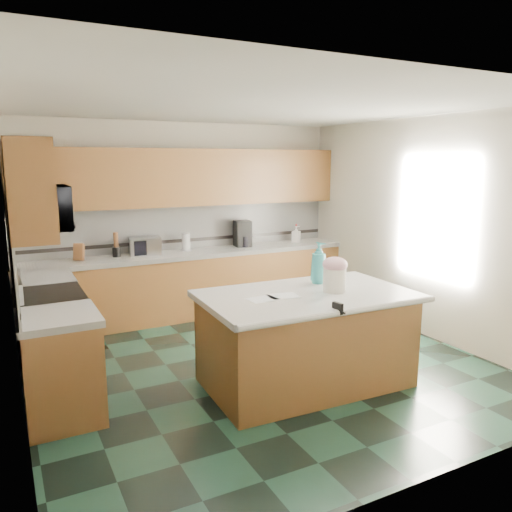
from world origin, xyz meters
TOP-DOWN VIEW (x-y plane):
  - floor at (0.00, 0.00)m, footprint 4.60×4.60m
  - ceiling at (0.00, 0.00)m, footprint 4.60×4.60m
  - wall_back at (0.00, 2.32)m, footprint 4.60×0.04m
  - wall_front at (0.00, -2.32)m, footprint 4.60×0.04m
  - wall_left at (-2.32, 0.00)m, footprint 0.04×4.60m
  - wall_right at (2.32, 0.00)m, footprint 0.04×4.60m
  - back_base_cab at (0.00, 2.00)m, footprint 4.60×0.60m
  - back_countertop at (0.00, 2.00)m, footprint 4.60×0.64m
  - back_upper_cab at (0.00, 2.13)m, footprint 4.60×0.33m
  - back_backsplash at (0.00, 2.29)m, footprint 4.60×0.02m
  - back_accent_band at (0.00, 2.28)m, footprint 4.60×0.01m
  - left_base_cab_rear at (-2.00, 1.29)m, footprint 0.60×0.82m
  - left_counter_rear at (-2.00, 1.29)m, footprint 0.64×0.82m
  - left_base_cab_front at (-2.00, -0.24)m, footprint 0.60×0.72m
  - left_counter_front at (-2.00, -0.24)m, footprint 0.64×0.72m
  - left_backsplash at (-2.29, 0.55)m, footprint 0.02×2.30m
  - left_accent_band at (-2.28, 0.55)m, footprint 0.01×2.30m
  - left_upper_cab_rear at (-2.13, 1.42)m, footprint 0.33×1.09m
  - left_upper_cab_front at (-2.13, -0.24)m, footprint 0.33×0.72m
  - range_body at (-2.00, 0.50)m, footprint 0.60×0.76m
  - range_oven_door at (-1.71, 0.50)m, footprint 0.02×0.68m
  - range_cooktop at (-2.00, 0.50)m, footprint 0.62×0.78m
  - range_handle at (-1.68, 0.50)m, footprint 0.02×0.66m
  - range_backguard at (-2.26, 0.50)m, footprint 0.06×0.76m
  - microwave at (-2.00, 0.50)m, footprint 0.50×0.73m
  - island_base at (0.19, -0.62)m, footprint 1.93×1.15m
  - island_top at (0.19, -0.62)m, footprint 2.04×1.25m
  - island_bullnose at (0.19, -1.21)m, footprint 2.00×0.13m
  - treat_jar at (0.46, -0.70)m, footprint 0.27×0.27m
  - treat_jar_lid at (0.46, -0.70)m, footprint 0.24×0.24m
  - treat_jar_knob at (0.46, -0.70)m, footprint 0.08×0.03m
  - treat_jar_knob_end_l at (0.42, -0.70)m, footprint 0.04×0.04m
  - treat_jar_knob_end_r at (0.50, -0.70)m, footprint 0.04×0.04m
  - soap_bottle_island at (0.52, -0.34)m, footprint 0.21×0.21m
  - paper_sheet_a at (-0.06, -0.62)m, footprint 0.31×0.25m
  - paper_sheet_b at (-0.29, -0.62)m, footprint 0.29×0.23m
  - clamp_body at (0.14, -1.19)m, footprint 0.05×0.11m
  - clamp_handle at (0.14, -1.26)m, footprint 0.02×0.07m
  - knife_block at (-1.50, 2.05)m, footprint 0.17×0.19m
  - utensil_crock at (-1.02, 2.08)m, footprint 0.11×0.11m
  - utensil_bundle at (-1.02, 2.08)m, footprint 0.06×0.06m
  - toaster_oven at (-0.65, 2.05)m, footprint 0.45×0.34m
  - toaster_oven_door at (-0.65, 1.92)m, footprint 0.37×0.01m
  - paper_towel at (-0.05, 2.10)m, footprint 0.11×0.11m
  - paper_towel_base at (-0.05, 2.10)m, footprint 0.17×0.17m
  - water_jug at (0.87, 2.06)m, footprint 0.15×0.15m
  - water_jug_neck at (0.87, 2.06)m, footprint 0.07×0.07m
  - coffee_maker at (0.82, 2.08)m, footprint 0.26×0.28m
  - coffee_carafe at (0.82, 2.02)m, footprint 0.16×0.16m
  - soap_bottle_back at (1.73, 2.05)m, footprint 0.16×0.16m
  - soap_back_cap at (1.73, 2.05)m, footprint 0.02×0.02m
  - window_light_proxy at (2.29, -0.20)m, footprint 0.02×1.40m

SIDE VIEW (x-z plane):
  - floor at x=0.00m, z-range 0.00..0.00m
  - range_oven_door at x=-1.71m, z-range 0.12..0.68m
  - back_base_cab at x=0.00m, z-range 0.00..0.86m
  - left_base_cab_rear at x=-2.00m, z-range 0.00..0.86m
  - left_base_cab_front at x=-2.00m, z-range 0.00..0.86m
  - island_base at x=0.19m, z-range 0.00..0.86m
  - range_body at x=-2.00m, z-range 0.00..0.88m
  - range_handle at x=-1.68m, z-range 0.77..0.79m
  - back_countertop at x=0.00m, z-range 0.86..0.92m
  - left_counter_rear at x=-2.00m, z-range 0.86..0.92m
  - left_counter_front at x=-2.00m, z-range 0.86..0.92m
  - island_top at x=0.19m, z-range 0.86..0.92m
  - island_bullnose at x=0.19m, z-range 0.86..0.92m
  - range_cooktop at x=-2.00m, z-range 0.88..0.92m
  - clamp_handle at x=0.14m, z-range 0.90..0.92m
  - paper_sheet_a at x=-0.06m, z-range 0.92..0.92m
  - paper_sheet_b at x=-0.29m, z-range 0.92..0.92m
  - paper_towel_base at x=-0.05m, z-range 0.92..0.93m
  - clamp_body at x=0.14m, z-range 0.88..0.98m
  - utensil_crock at x=-1.02m, z-range 0.92..1.05m
  - coffee_carafe at x=0.82m, z-range 0.92..1.08m
  - range_backguard at x=-2.26m, z-range 0.93..1.11m
  - knife_block at x=-1.50m, z-range 0.91..1.14m
  - treat_jar at x=0.46m, z-range 0.92..1.15m
  - toaster_oven at x=-0.65m, z-range 0.92..1.15m
  - toaster_oven_door at x=-0.65m, z-range 0.94..1.13m
  - back_accent_band at x=0.00m, z-range 1.02..1.06m
  - left_accent_band at x=-2.28m, z-range 1.02..1.06m
  - water_jug at x=0.87m, z-range 0.92..1.16m
  - paper_towel at x=-0.05m, z-range 0.92..1.17m
  - soap_bottle_back at x=1.73m, z-range 0.92..1.17m
  - coffee_maker at x=0.82m, z-range 0.92..1.30m
  - soap_bottle_island at x=0.52m, z-range 0.92..1.35m
  - utensil_bundle at x=-1.02m, z-range 1.05..1.25m
  - water_jug_neck at x=0.87m, z-range 1.16..1.20m
  - treat_jar_lid at x=0.46m, z-range 1.11..1.26m
  - soap_back_cap at x=1.73m, z-range 1.17..1.20m
  - back_backsplash at x=0.00m, z-range 0.92..1.55m
  - left_backsplash at x=-2.29m, z-range 0.92..1.55m
  - treat_jar_knob at x=0.46m, z-range 1.22..1.25m
  - treat_jar_knob_end_l at x=0.42m, z-range 1.22..1.26m
  - treat_jar_knob_end_r at x=0.50m, z-range 1.22..1.26m
  - wall_back at x=0.00m, z-range 0.00..2.70m
  - wall_front at x=0.00m, z-range 0.00..2.70m
  - wall_left at x=-2.32m, z-range 0.00..2.70m
  - wall_right at x=2.32m, z-range 0.00..2.70m
  - window_light_proxy at x=2.29m, z-range 0.95..2.05m
  - microwave at x=-2.00m, z-range 1.53..1.94m
  - back_upper_cab at x=0.00m, z-range 1.55..2.33m
  - left_upper_cab_rear at x=-2.13m, z-range 1.55..2.33m
  - left_upper_cab_front at x=-2.13m, z-range 1.55..2.33m
  - ceiling at x=0.00m, z-range 2.70..2.70m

